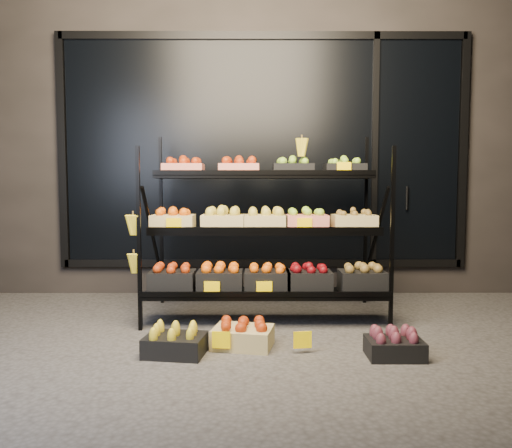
{
  "coord_description": "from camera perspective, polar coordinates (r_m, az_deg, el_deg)",
  "views": [
    {
      "loc": [
        -0.09,
        -3.83,
        1.18
      ],
      "look_at": [
        -0.08,
        0.55,
        0.84
      ],
      "focal_mm": 35.0,
      "sensor_mm": 36.0,
      "label": 1
    }
  ],
  "objects": [
    {
      "name": "building",
      "position": [
        6.44,
        0.64,
        9.44
      ],
      "size": [
        6.0,
        2.08,
        3.5
      ],
      "color": "#2D2826",
      "rests_on": "ground"
    },
    {
      "name": "display_rack",
      "position": [
        4.45,
        0.89,
        -0.69
      ],
      "size": [
        2.18,
        1.02,
        1.74
      ],
      "color": "black",
      "rests_on": "ground"
    },
    {
      "name": "floor_crate_midleft",
      "position": [
        3.62,
        -9.23,
        -13.11
      ],
      "size": [
        0.45,
        0.36,
        0.2
      ],
      "rotation": [
        0.0,
        0.0,
        -0.15
      ],
      "color": "black",
      "rests_on": "ground"
    },
    {
      "name": "floor_crate_midright",
      "position": [
        3.74,
        -1.51,
        -12.43
      ],
      "size": [
        0.48,
        0.39,
        0.21
      ],
      "rotation": [
        0.0,
        0.0,
        -0.2
      ],
      "color": "#D0BB78",
      "rests_on": "ground"
    },
    {
      "name": "floor_crate_right",
      "position": [
        3.65,
        15.55,
        -13.13
      ],
      "size": [
        0.38,
        0.28,
        0.19
      ],
      "rotation": [
        0.0,
        0.0,
        -0.0
      ],
      "color": "black",
      "rests_on": "ground"
    },
    {
      "name": "tag_floor_a",
      "position": [
        3.62,
        -4.01,
        -13.68
      ],
      "size": [
        0.13,
        0.01,
        0.12
      ],
      "primitive_type": "cube",
      "color": "#FFD200",
      "rests_on": "ground"
    },
    {
      "name": "tag_floor_b",
      "position": [
        3.62,
        5.34,
        -13.65
      ],
      "size": [
        0.13,
        0.01,
        0.12
      ],
      "primitive_type": "cube",
      "color": "#FFD200",
      "rests_on": "ground"
    },
    {
      "name": "ground",
      "position": [
        4.01,
        1.16,
        -12.74
      ],
      "size": [
        24.0,
        24.0,
        0.0
      ],
      "primitive_type": "plane",
      "color": "#514F4C",
      "rests_on": "ground"
    }
  ]
}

